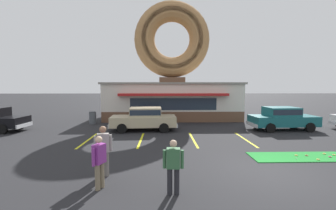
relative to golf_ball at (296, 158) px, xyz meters
name	(u,v)px	position (x,y,z in m)	size (l,w,h in m)	color
ground_plane	(271,173)	(-1.78, -1.46, -0.05)	(160.00, 160.00, 0.00)	#232326
donut_shop_building	(172,79)	(-4.72, 12.48, 3.69)	(12.30, 6.75, 10.96)	brown
putting_mat	(299,157)	(0.32, 0.29, -0.04)	(4.21, 1.37, 0.03)	#1E842D
mini_donut_near_left	(318,159)	(0.82, -0.16, 0.00)	(0.13, 0.13, 0.04)	#E5C666
mini_donut_mid_left	(307,155)	(0.69, 0.39, 0.00)	(0.13, 0.13, 0.04)	#A5724C
mini_donut_mid_centre	(334,155)	(1.94, 0.43, 0.00)	(0.13, 0.13, 0.04)	#E5C666
mini_donut_mid_right	(324,154)	(1.64, 0.60, 0.00)	(0.13, 0.13, 0.04)	#E5C666
mini_donut_far_left	(296,155)	(0.25, 0.42, 0.00)	(0.13, 0.13, 0.04)	#E5C666
mini_donut_far_centre	(330,157)	(1.58, 0.17, 0.00)	(0.13, 0.13, 0.04)	#D8667F
golf_ball	(296,158)	(0.00, 0.00, 0.00)	(0.04, 0.04, 0.04)	white
car_champagne	(144,118)	(-6.88, 6.27, 0.82)	(4.63, 2.13, 1.60)	#BCAD89
car_teal	(282,118)	(2.72, 6.23, 0.82)	(4.63, 2.14, 1.60)	#196066
pedestrian_blue_sweater_man	(103,149)	(-7.62, -1.58, 0.92)	(0.56, 0.36, 1.74)	slate
pedestrian_hooded_kid	(173,165)	(-5.31, -2.90, 0.82)	(0.59, 0.26, 1.58)	#232328
pedestrian_leather_jacket_man	(99,160)	(-7.50, -2.49, 0.83)	(0.37, 0.56, 1.61)	#7F7056
trash_bin	(93,118)	(-11.29, 9.12, 0.45)	(0.57, 0.57, 0.97)	#51565B
parking_stripe_far_left	(88,140)	(-9.86, 3.54, -0.05)	(0.12, 3.60, 0.01)	yellow
parking_stripe_left	(141,140)	(-6.86, 3.54, -0.05)	(0.12, 3.60, 0.01)	yellow
parking_stripe_mid_left	(193,140)	(-3.86, 3.54, -0.05)	(0.12, 3.60, 0.01)	yellow
parking_stripe_centre	(245,139)	(-0.86, 3.54, -0.05)	(0.12, 3.60, 0.01)	yellow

